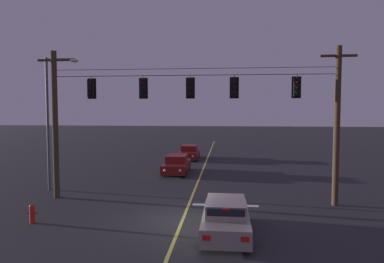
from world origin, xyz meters
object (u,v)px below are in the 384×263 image
object	(u,v)px
traffic_light_centre	(190,88)
car_waiting_near_lane	(226,218)
traffic_light_left_inner	(143,88)
car_oncoming_lead	(177,165)
traffic_light_leftmost	(91,88)
traffic_light_right_inner	(234,87)
car_oncoming_trailing	(189,153)
traffic_light_rightmost	(297,87)
street_lamp_corner	(52,111)
fire_hydrant	(32,213)

from	to	relation	value
traffic_light_centre	car_waiting_near_lane	distance (m)	7.42
traffic_light_centre	traffic_light_left_inner	bearing A→B (deg)	180.00
traffic_light_left_inner	car_oncoming_lead	xyz separation A→B (m)	(0.61, 8.27, -5.44)
traffic_light_leftmost	traffic_light_right_inner	bearing A→B (deg)	0.00
car_oncoming_lead	car_oncoming_trailing	size ratio (longest dim) A/B	1.00
traffic_light_rightmost	street_lamp_corner	bearing A→B (deg)	172.99
traffic_light_centre	car_oncoming_lead	world-z (taller)	traffic_light_centre
traffic_light_left_inner	traffic_light_rightmost	world-z (taller)	same
traffic_light_centre	car_oncoming_trailing	size ratio (longest dim) A/B	0.28
traffic_light_left_inner	car_waiting_near_lane	distance (m)	8.45
traffic_light_centre	traffic_light_right_inner	bearing A→B (deg)	0.00
traffic_light_left_inner	fire_hydrant	distance (m)	8.07
car_oncoming_lead	street_lamp_corner	distance (m)	10.22
traffic_light_left_inner	street_lamp_corner	xyz separation A→B (m)	(-6.03, 1.73, -1.24)
traffic_light_centre	traffic_light_rightmost	world-z (taller)	same
car_oncoming_trailing	street_lamp_corner	size ratio (longest dim) A/B	0.55
traffic_light_leftmost	car_waiting_near_lane	xyz separation A→B (m)	(7.36, -4.66, -5.44)
traffic_light_leftmost	car_oncoming_trailing	distance (m)	17.26
traffic_light_leftmost	street_lamp_corner	size ratio (longest dim) A/B	0.15
traffic_light_right_inner	street_lamp_corner	bearing A→B (deg)	170.97
car_oncoming_trailing	fire_hydrant	distance (m)	20.74
traffic_light_leftmost	fire_hydrant	size ratio (longest dim) A/B	1.45
car_oncoming_lead	traffic_light_centre	bearing A→B (deg)	-76.76
traffic_light_centre	car_oncoming_lead	distance (m)	10.09
car_oncoming_trailing	street_lamp_corner	distance (m)	16.33
traffic_light_centre	street_lamp_corner	distance (m)	8.85
car_waiting_near_lane	street_lamp_corner	distance (m)	13.00
street_lamp_corner	fire_hydrant	xyz separation A→B (m)	(2.13, -5.97, -4.41)
car_waiting_near_lane	street_lamp_corner	world-z (taller)	street_lamp_corner
traffic_light_left_inner	car_waiting_near_lane	bearing A→B (deg)	-46.13
traffic_light_centre	car_oncoming_lead	bearing A→B (deg)	103.24
car_waiting_near_lane	street_lamp_corner	xyz separation A→B (m)	(-10.51, 6.39, 4.20)
street_lamp_corner	traffic_light_right_inner	bearing A→B (deg)	-9.03
traffic_light_right_inner	street_lamp_corner	size ratio (longest dim) A/B	0.15
traffic_light_left_inner	street_lamp_corner	world-z (taller)	street_lamp_corner
traffic_light_centre	car_waiting_near_lane	xyz separation A→B (m)	(1.92, -4.66, -5.44)
traffic_light_left_inner	traffic_light_centre	bearing A→B (deg)	0.00
traffic_light_right_inner	street_lamp_corner	xyz separation A→B (m)	(-10.91, 1.73, -1.24)
traffic_light_centre	car_oncoming_lead	size ratio (longest dim) A/B	0.28
car_waiting_near_lane	car_oncoming_lead	size ratio (longest dim) A/B	0.98
traffic_light_centre	traffic_light_rightmost	distance (m)	5.51
car_oncoming_trailing	traffic_light_rightmost	bearing A→B (deg)	-65.46
traffic_light_leftmost	traffic_light_right_inner	xyz separation A→B (m)	(7.76, 0.00, 0.00)
traffic_light_centre	car_oncoming_trailing	xyz separation A→B (m)	(-1.79, 15.97, -5.44)
traffic_light_right_inner	street_lamp_corner	world-z (taller)	street_lamp_corner
traffic_light_left_inner	traffic_light_rightmost	size ratio (longest dim) A/B	1.00
traffic_light_left_inner	traffic_light_right_inner	size ratio (longest dim) A/B	1.00
car_oncoming_lead	street_lamp_corner	xyz separation A→B (m)	(-6.64, -6.53, 4.20)
traffic_light_right_inner	street_lamp_corner	distance (m)	11.11
traffic_light_centre	car_waiting_near_lane	world-z (taller)	traffic_light_centre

